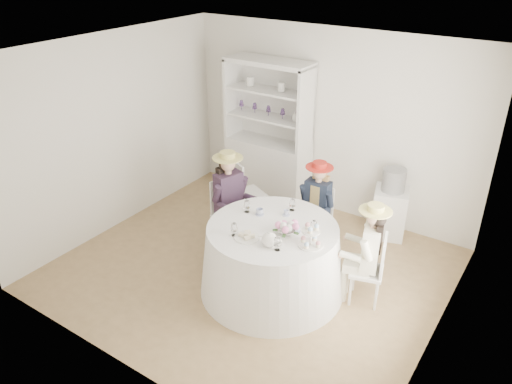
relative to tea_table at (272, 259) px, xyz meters
The scene contains 23 objects.
ground 0.63m from the tea_table, 155.17° to the left, with size 4.50×4.50×0.00m, color olive.
ceiling 2.32m from the tea_table, 155.17° to the left, with size 4.50×4.50×0.00m, color white.
wall_back 2.42m from the tea_table, 100.90° to the left, with size 4.50×4.50×0.00m, color white.
wall_front 2.07m from the tea_table, 103.19° to the right, with size 4.50×4.50×0.00m, color white.
wall_left 2.84m from the tea_table, behind, with size 4.50×4.50×0.00m, color white.
wall_right 2.06m from the tea_table, ahead, with size 4.50×4.50×0.00m, color white.
tea_table is the anchor object (origin of this frame).
hutch 2.37m from the tea_table, 123.63° to the left, with size 1.39×0.72×2.20m.
side_table 2.07m from the tea_table, 70.35° to the left, with size 0.44×0.44×0.69m, color silver.
hatbox 2.11m from the tea_table, 70.35° to the left, with size 0.31×0.31×0.31m, color black.
guest_left 1.12m from the tea_table, 153.29° to the left, with size 0.56×0.52×1.37m.
guest_mid 1.11m from the tea_table, 89.95° to the left, with size 0.45×0.47×1.25m.
guest_right 1.11m from the tea_table, 22.95° to the left, with size 0.51×0.47×1.25m.
spare_chair 1.54m from the tea_table, 137.45° to the left, with size 0.56×0.56×1.02m.
teacup_a 0.56m from the tea_table, 151.07° to the left, with size 0.09×0.09×0.07m, color white.
teacup_b 0.56m from the tea_table, 91.99° to the left, with size 0.06×0.06×0.06m, color white.
teacup_c 0.54m from the tea_table, 13.41° to the left, with size 0.08×0.08×0.07m, color white.
flower_bowl 0.50m from the tea_table, ahead, with size 0.20×0.20×0.05m, color white.
flower_arrangement 0.57m from the tea_table, 11.75° to the right, with size 0.21×0.21×0.08m.
table_teapot 0.63m from the tea_table, 62.83° to the right, with size 0.23×0.17×0.17m.
sandwich_plate 0.57m from the tea_table, 108.11° to the right, with size 0.28×0.28×0.06m.
cupcake_stand 0.75m from the tea_table, 10.01° to the right, with size 0.26×0.26×0.25m.
stemware_set 0.50m from the tea_table, 45.00° to the left, with size 0.95×0.91×0.15m.
Camera 1 is at (2.93, -4.26, 3.75)m, focal length 35.00 mm.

